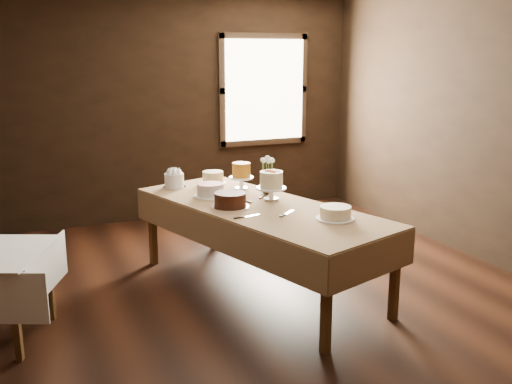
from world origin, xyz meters
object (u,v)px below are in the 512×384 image
object	(u,v)px
cake_chocolate	(230,200)
cake_flowers	(271,187)
cake_lattice	(210,191)
cake_caramel	(241,177)
cake_server_a	(289,212)
cake_cream	(335,213)
cake_server_e	(251,216)
cake_server_d	(267,195)
cake_speckled	(213,178)
display_table	(260,212)
cake_meringue	(174,181)
flower_vase	(267,186)
cake_server_c	(240,199)

from	to	relation	value
cake_chocolate	cake_flowers	size ratio (longest dim) A/B	1.26
cake_lattice	cake_caramel	bearing A→B (deg)	24.07
cake_server_a	cake_cream	bearing A→B (deg)	-90.51
cake_server_a	cake_server_e	size ratio (longest dim) A/B	1.00
cake_chocolate	cake_server_a	world-z (taller)	cake_chocolate
cake_flowers	cake_server_d	xyz separation A→B (m)	(0.04, 0.18, -0.12)
cake_caramel	cake_speckled	bearing A→B (deg)	117.05
display_table	cake_chocolate	distance (m)	0.29
cake_cream	cake_server_a	world-z (taller)	cake_cream
cake_lattice	cake_speckled	bearing A→B (deg)	68.38
cake_meringue	cake_cream	xyz separation A→B (m)	(0.89, -1.59, -0.02)
cake_caramel	cake_server_a	distance (m)	0.95
cake_meringue	flower_vase	size ratio (longest dim) A/B	1.83
display_table	cake_server_e	bearing A→B (deg)	-124.69
cake_meringue	cake_cream	distance (m)	1.82
cake_flowers	cake_server_e	size ratio (longest dim) A/B	1.14
cake_speckled	cake_server_e	bearing A→B (deg)	-94.72
cake_server_d	display_table	bearing A→B (deg)	-166.46
cake_lattice	cake_meringue	bearing A→B (deg)	113.51
cake_lattice	cake_server_c	bearing A→B (deg)	-45.47
cake_meringue	cake_server_e	world-z (taller)	cake_meringue
cake_caramel	display_table	bearing A→B (deg)	-97.47
cake_meringue	cake_server_c	distance (m)	0.81
cake_caramel	cake_server_e	bearing A→B (deg)	-106.90
cake_flowers	cake_server_a	bearing A→B (deg)	-95.46
cake_cream	cake_server_e	distance (m)	0.68
cake_server_a	cake_server_d	world-z (taller)	same
cake_lattice	cake_flowers	world-z (taller)	cake_flowers
cake_flowers	cake_chocolate	bearing A→B (deg)	-168.00
flower_vase	cake_cream	bearing A→B (deg)	-82.23
cake_flowers	cake_server_c	world-z (taller)	cake_flowers
cake_cream	cake_server_a	distance (m)	0.41
cake_chocolate	cake_server_e	xyz separation A→B (m)	(0.06, -0.33, -0.06)
cake_server_a	cake_server_e	bearing A→B (deg)	137.00
cake_chocolate	cake_server_d	bearing A→B (deg)	30.35
cake_server_e	cake_lattice	bearing A→B (deg)	88.60
cake_server_c	cake_server_e	bearing A→B (deg)	150.66
cake_server_a	cake_flowers	bearing A→B (deg)	46.58
cake_flowers	cake_server_d	distance (m)	0.22
cake_caramel	cake_chocolate	world-z (taller)	cake_caramel
cake_caramel	cake_server_c	distance (m)	0.43
display_table	cake_speckled	world-z (taller)	cake_speckled
display_table	flower_vase	size ratio (longest dim) A/B	19.23
cake_cream	cake_server_e	size ratio (longest dim) A/B	1.46
cake_flowers	cake_cream	bearing A→B (deg)	-74.98
display_table	flower_vase	xyz separation A→B (m)	(0.24, 0.37, 0.13)
cake_speckled	cake_lattice	bearing A→B (deg)	-111.62
cake_lattice	cake_server_d	distance (m)	0.53
cake_server_d	cake_caramel	bearing A→B (deg)	70.23
cake_speckled	cake_caramel	bearing A→B (deg)	-62.95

